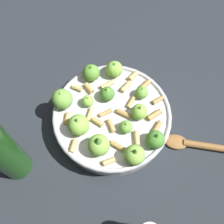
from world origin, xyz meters
name	(u,v)px	position (x,y,z in m)	size (l,w,h in m)	color
ground_plane	(112,123)	(0.00, 0.00, 0.00)	(2.40, 2.40, 0.00)	#23282D
cooking_pan	(111,117)	(0.00, 0.00, 0.04)	(0.27, 0.27, 0.11)	#B7B7BC
olive_oil_bottle	(1,151)	(0.11, -0.20, 0.10)	(0.06, 0.06, 0.25)	#1E4C19
wooden_spoon	(210,147)	(0.05, 0.23, 0.01)	(0.05, 0.24, 0.02)	olive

